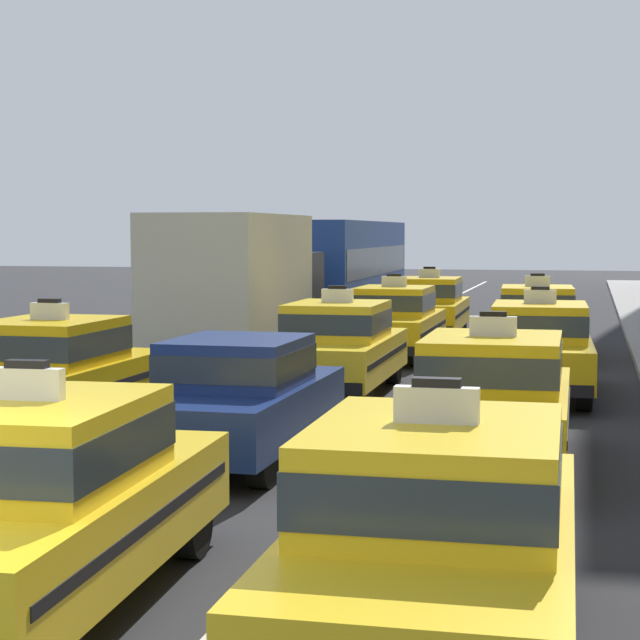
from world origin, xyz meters
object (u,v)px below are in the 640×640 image
sedan_center_second (239,395)px  taxi_right_third (539,347)px  taxi_center_fifth (430,306)px  taxi_left_second (54,373)px  taxi_center_nearest (36,499)px  taxi_right_nearest (437,535)px  taxi_center_fourth (395,321)px  bus_left_fourth (339,267)px  taxi_right_fourth (537,320)px  box_truck_left_third (241,284)px  taxi_right_second (493,399)px  taxi_center_third (339,346)px

sedan_center_second → taxi_right_third: 7.42m
taxi_center_fifth → sedan_center_second: bearing=-90.2°
sedan_center_second → taxi_left_second: bearing=158.1°
taxi_center_nearest → taxi_right_nearest: size_ratio=1.01×
taxi_center_fifth → taxi_center_fourth: bearing=-90.9°
taxi_right_nearest → bus_left_fourth: bearing=103.9°
taxi_left_second → taxi_right_nearest: (6.54, -7.36, 0.00)m
taxi_right_nearest → taxi_right_fourth: (-0.18, 18.80, 0.00)m
sedan_center_second → taxi_center_fifth: 16.98m
taxi_center_nearest → box_truck_left_third: bearing=101.8°
taxi_center_fifth → taxi_right_nearest: bearing=-82.0°
taxi_right_second → taxi_left_second: bearing=170.2°
taxi_left_second → taxi_right_third: (6.68, 5.27, 0.00)m
taxi_center_fifth → taxi_right_second: size_ratio=1.00×
taxi_right_third → taxi_left_second: bearing=-141.7°
taxi_right_third → taxi_right_nearest: bearing=-90.6°
sedan_center_second → taxi_right_second: size_ratio=0.94×
taxi_center_third → box_truck_left_third: bearing=129.7°
bus_left_fourth → sedan_center_second: (3.20, -20.31, -0.97)m
taxi_center_third → taxi_right_second: bearing=-61.0°
bus_left_fourth → taxi_right_nearest: bearing=-76.1°
taxi_right_fourth → box_truck_left_third: bearing=-152.7°
bus_left_fourth → taxi_center_fifth: bearing=-45.5°
taxi_left_second → taxi_right_nearest: bearing=-48.4°
taxi_right_second → box_truck_left_third: bearing=123.4°
taxi_left_second → taxi_right_third: same height
taxi_right_fourth → taxi_center_third: bearing=-115.4°
box_truck_left_third → taxi_right_third: bearing=-24.9°
taxi_center_third → taxi_right_nearest: bearing=-74.4°
taxi_right_third → bus_left_fourth: bearing=115.9°
taxi_right_nearest → taxi_left_second: bearing=131.6°
taxi_right_nearest → taxi_center_fifth: bearing=98.0°
bus_left_fourth → taxi_center_nearest: bearing=-82.6°
box_truck_left_third → taxi_right_fourth: (6.14, 3.17, -0.90)m
taxi_left_second → taxi_right_nearest: same height
taxi_left_second → bus_left_fourth: (0.01, 19.02, 0.94)m
taxi_left_second → sedan_center_second: bearing=-21.9°
taxi_right_second → taxi_center_nearest: bearing=-116.6°
taxi_center_nearest → taxi_center_third: same height
sedan_center_second → taxi_right_nearest: bearing=-61.3°
taxi_center_fourth → bus_left_fourth: bearing=110.5°
taxi_center_fourth → taxi_center_fifth: same height
box_truck_left_third → bus_left_fourth: size_ratio=0.62×
taxi_center_fifth → taxi_right_fourth: (3.08, -4.25, 0.00)m
bus_left_fourth → taxi_right_second: bus_left_fourth is taller
sedan_center_second → taxi_right_fourth: (3.15, 12.73, 0.03)m
taxi_center_fifth → taxi_right_third: same height
taxi_center_third → taxi_center_fifth: 10.97m
taxi_center_fourth → taxi_right_nearest: (3.34, -17.87, 0.00)m
taxi_center_nearest → taxi_center_fourth: size_ratio=1.02×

